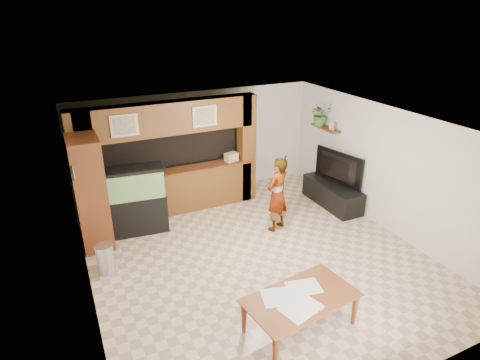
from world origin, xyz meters
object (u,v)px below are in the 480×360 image
pantry_cabinet (90,193)px  television (335,169)px  person (277,194)px  dining_table (301,314)px  aquarium (134,202)px

pantry_cabinet → television: 5.39m
person → dining_table: 3.01m
person → dining_table: person is taller
television → dining_table: bearing=124.4°
television → person: 1.84m
person → television: bearing=168.4°
aquarium → person: size_ratio=0.89×
aquarium → dining_table: (1.59, -3.88, -0.42)m
dining_table → person: bearing=59.7°
pantry_cabinet → dining_table: size_ratio=1.36×
dining_table → aquarium: bearing=105.0°
aquarium → person: (2.75, -1.16, 0.10)m
pantry_cabinet → dining_table: (2.40, -3.78, -0.83)m
pantry_cabinet → person: pantry_cabinet is taller
television → aquarium: bearing=68.3°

